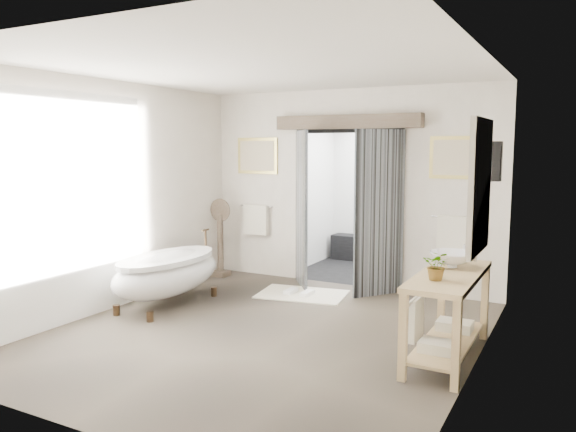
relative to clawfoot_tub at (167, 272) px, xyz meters
The scene contains 13 objects.
ground_plane 1.75m from the clawfoot_tub, 12.52° to the right, with size 5.00×5.00×0.00m, color brown.
room_shell 2.21m from the clawfoot_tub, 16.90° to the right, with size 4.52×5.02×2.91m.
shower_room 4.01m from the clawfoot_tub, 65.42° to the left, with size 2.22×2.01×2.51m.
back_wall_dressing 2.79m from the clawfoot_tub, 49.60° to the left, with size 3.82×0.73×2.52m.
clawfoot_tub is the anchor object (origin of this frame).
vanity 3.61m from the clawfoot_tub, ahead, with size 0.57×1.60×0.85m.
pedestal_mirror 1.75m from the clawfoot_tub, 101.53° to the left, with size 0.37×0.24×1.25m.
rug 1.90m from the clawfoot_tub, 44.48° to the left, with size 1.20×0.80×0.01m, color silver.
slippers 1.84m from the clawfoot_tub, 44.49° to the left, with size 0.36×0.28×0.05m.
basin 3.64m from the clawfoot_tub, ahead, with size 0.46×0.46×0.16m, color white.
plant 3.67m from the clawfoot_tub, ahead, with size 0.25×0.21×0.27m, color gray.
soap_bottle_a 3.52m from the clawfoot_tub, ahead, with size 0.09×0.10×0.21m, color gray.
soap_bottle_b 3.71m from the clawfoot_tub, ahead, with size 0.13×0.13×0.17m, color gray.
Camera 1 is at (3.09, -5.21, 2.07)m, focal length 35.00 mm.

